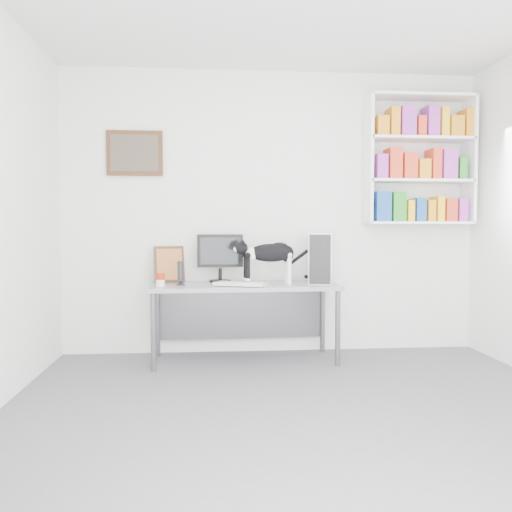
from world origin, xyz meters
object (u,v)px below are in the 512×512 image
(monitor, at_px, (220,258))
(speaker, at_px, (181,273))
(desk, at_px, (244,322))
(keyboard, at_px, (240,284))
(leaning_print, at_px, (169,264))
(soup_can, at_px, (160,280))
(bookshelf, at_px, (419,160))
(cat, at_px, (269,263))
(pc_tower, at_px, (321,258))

(monitor, xyz_separation_m, speaker, (-0.35, -0.24, -0.12))
(desk, xyz_separation_m, keyboard, (-0.05, -0.17, 0.37))
(leaning_print, bearing_deg, soup_can, -111.98)
(desk, bearing_deg, keyboard, -107.42)
(keyboard, distance_m, soup_can, 0.69)
(bookshelf, height_order, desk, bookshelf)
(cat, bearing_deg, speaker, 168.21)
(desk, relative_size, speaker, 7.58)
(bookshelf, height_order, monitor, bookshelf)
(bookshelf, xyz_separation_m, soup_can, (-2.43, -0.37, -1.10))
(pc_tower, bearing_deg, desk, -160.30)
(speaker, distance_m, leaning_print, 0.31)
(bookshelf, relative_size, keyboard, 2.79)
(keyboard, distance_m, cat, 0.33)
(monitor, height_order, pc_tower, monitor)
(keyboard, relative_size, cat, 0.72)
(bookshelf, xyz_separation_m, cat, (-1.48, -0.30, -0.96))
(keyboard, height_order, speaker, speaker)
(bookshelf, distance_m, desk, 2.28)
(cat, bearing_deg, soup_can, 174.00)
(speaker, bearing_deg, desk, -4.95)
(bookshelf, relative_size, leaning_print, 3.58)
(speaker, bearing_deg, cat, -11.12)
(desk, height_order, keyboard, keyboard)
(cat, bearing_deg, desk, 152.76)
(pc_tower, relative_size, leaning_print, 1.31)
(desk, bearing_deg, monitor, 135.40)
(desk, xyz_separation_m, cat, (0.22, -0.07, 0.54))
(pc_tower, bearing_deg, monitor, -173.83)
(pc_tower, relative_size, soup_can, 4.06)
(bookshelf, bearing_deg, pc_tower, -171.09)
(monitor, relative_size, keyboard, 1.02)
(speaker, distance_m, cat, 0.79)
(desk, bearing_deg, leaning_print, 159.77)
(speaker, xyz_separation_m, leaning_print, (-0.12, 0.28, 0.06))
(pc_tower, bearing_deg, speaker, -160.85)
(monitor, relative_size, leaning_print, 1.31)
(monitor, xyz_separation_m, leaning_print, (-0.47, 0.03, -0.05))
(desk, bearing_deg, soup_can, -170.88)
(monitor, relative_size, speaker, 2.06)
(desk, xyz_separation_m, soup_can, (-0.73, -0.14, 0.40))
(bookshelf, xyz_separation_m, desk, (-1.70, -0.23, -1.50))
(soup_can, bearing_deg, cat, 4.36)
(leaning_print, bearing_deg, monitor, -18.17)
(desk, height_order, monitor, monitor)
(bookshelf, bearing_deg, cat, -168.70)
(bookshelf, height_order, cat, bookshelf)
(monitor, bearing_deg, keyboard, -68.10)
(bookshelf, relative_size, soup_can, 11.14)
(keyboard, distance_m, pc_tower, 0.82)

